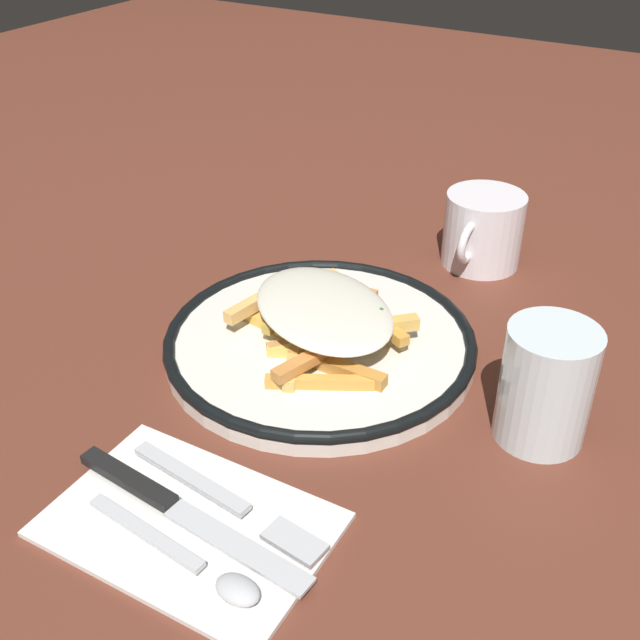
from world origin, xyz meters
The scene contains 9 objects.
ground_plane centered at (0.00, 0.00, 0.00)m, with size 2.60×2.60×0.00m, color brown.
plate centered at (0.00, 0.00, 0.01)m, with size 0.29×0.29×0.02m.
fries_heap centered at (-0.01, 0.00, 0.04)m, with size 0.19×0.20×0.04m.
napkin centered at (0.23, 0.03, 0.00)m, with size 0.13×0.20×0.01m, color white.
fork centered at (0.21, 0.04, 0.01)m, with size 0.04×0.18×0.01m.
knife centered at (0.23, 0.01, 0.01)m, with size 0.03×0.21×0.01m.
spoon centered at (0.26, 0.06, 0.01)m, with size 0.03×0.15×0.01m.
water_glass centered at (0.01, 0.21, 0.05)m, with size 0.07×0.07×0.10m, color silver.
coffee_mug centered at (-0.24, 0.07, 0.04)m, with size 0.11×0.09×0.08m.
Camera 1 is at (0.52, 0.30, 0.42)m, focal length 43.67 mm.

